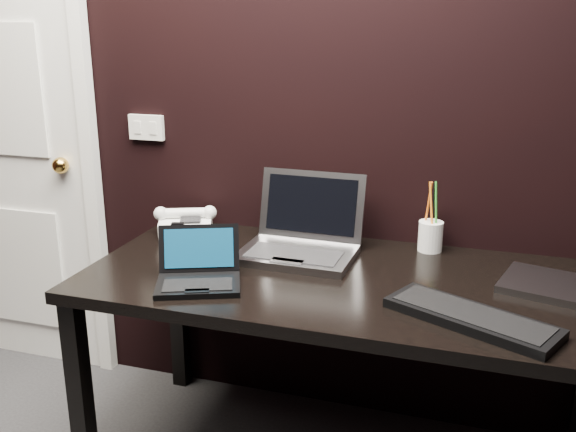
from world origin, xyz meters
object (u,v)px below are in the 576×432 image
(silver_laptop, at_px, (301,240))
(closed_laptop, at_px, (560,287))
(mobile_phone, at_px, (178,239))
(pen_cup, at_px, (430,235))
(desk_phone, at_px, (186,222))
(netbook, at_px, (198,274))
(desk, at_px, (346,299))
(ext_keyboard, at_px, (471,317))

(silver_laptop, height_order, closed_laptop, silver_laptop)
(mobile_phone, xyz_separation_m, pen_cup, (0.87, 0.25, 0.02))
(desk_phone, distance_m, mobile_phone, 0.18)
(desk_phone, xyz_separation_m, mobile_phone, (0.05, -0.17, -0.01))
(netbook, bearing_deg, silver_laptop, 57.08)
(desk_phone, height_order, pen_cup, pen_cup)
(netbook, xyz_separation_m, silver_laptop, (0.23, 0.35, 0.02))
(desk, relative_size, silver_laptop, 4.30)
(desk_phone, distance_m, pen_cup, 0.93)
(silver_laptop, relative_size, mobile_phone, 4.12)
(desk, bearing_deg, mobile_phone, 173.17)
(desk, xyz_separation_m, ext_keyboard, (0.40, -0.22, 0.09))
(netbook, bearing_deg, ext_keyboard, -1.32)
(desk_phone, bearing_deg, desk, -19.77)
(netbook, bearing_deg, closed_laptop, 14.76)
(netbook, distance_m, closed_laptop, 1.11)
(desk, height_order, desk_phone, desk_phone)
(silver_laptop, bearing_deg, ext_keyboard, -32.07)
(netbook, relative_size, mobile_phone, 3.37)
(desk_phone, xyz_separation_m, pen_cup, (0.92, 0.08, 0.02))
(silver_laptop, distance_m, pen_cup, 0.46)
(closed_laptop, height_order, pen_cup, pen_cup)
(ext_keyboard, relative_size, pen_cup, 1.94)
(closed_laptop, xyz_separation_m, mobile_phone, (-1.29, -0.01, 0.02))
(netbook, height_order, closed_laptop, netbook)
(desk_phone, bearing_deg, silver_laptop, -10.76)
(closed_laptop, height_order, mobile_phone, mobile_phone)
(ext_keyboard, bearing_deg, netbook, 178.68)
(silver_laptop, height_order, desk_phone, silver_laptop)
(desk, distance_m, netbook, 0.49)
(closed_laptop, bearing_deg, desk_phone, 173.01)
(closed_laptop, bearing_deg, pen_cup, 149.51)
(netbook, xyz_separation_m, ext_keyboard, (0.83, -0.02, -0.02))
(netbook, bearing_deg, desk, 24.81)
(mobile_phone, bearing_deg, pen_cup, 16.29)
(mobile_phone, bearing_deg, netbook, -52.69)
(desk, height_order, closed_laptop, closed_laptop)
(desk, xyz_separation_m, closed_laptop, (0.65, 0.08, 0.09))
(desk_phone, bearing_deg, ext_keyboard, -23.21)
(netbook, bearing_deg, mobile_phone, 127.31)
(desk_phone, bearing_deg, closed_laptop, -6.99)
(desk, distance_m, closed_laptop, 0.66)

